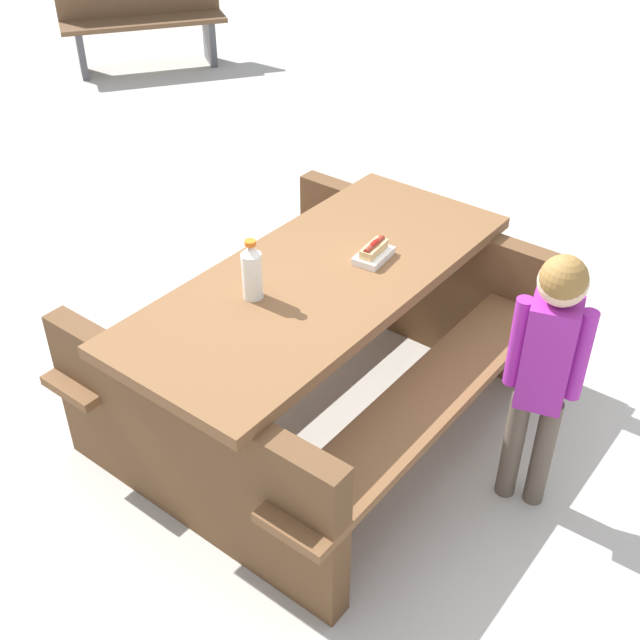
% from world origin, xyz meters
% --- Properties ---
extents(ground_plane, '(30.00, 30.00, 0.00)m').
position_xyz_m(ground_plane, '(0.00, 0.00, 0.00)').
color(ground_plane, '#B7B2A8').
rests_on(ground_plane, ground).
extents(picnic_table, '(1.92, 1.55, 0.75)m').
position_xyz_m(picnic_table, '(0.00, 0.00, 0.44)').
color(picnic_table, brown).
rests_on(picnic_table, ground).
extents(soda_bottle, '(0.08, 0.08, 0.25)m').
position_xyz_m(soda_bottle, '(-0.27, 0.13, 0.86)').
color(soda_bottle, silver).
rests_on(soda_bottle, picnic_table).
extents(hotdog_tray, '(0.18, 0.11, 0.08)m').
position_xyz_m(hotdog_tray, '(0.22, -0.12, 0.78)').
color(hotdog_tray, white).
rests_on(hotdog_tray, picnic_table).
extents(child_in_coat, '(0.19, 0.27, 1.13)m').
position_xyz_m(child_in_coat, '(0.03, -0.94, 0.72)').
color(child_in_coat, brown).
rests_on(child_in_coat, ground).
extents(park_bench_near, '(1.42, 1.26, 0.85)m').
position_xyz_m(park_bench_near, '(3.25, 4.06, 0.45)').
color(park_bench_near, brown).
rests_on(park_bench_near, ground).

